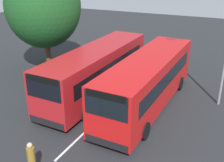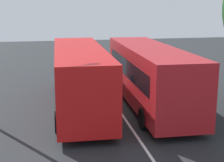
{
  "view_description": "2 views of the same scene",
  "coord_description": "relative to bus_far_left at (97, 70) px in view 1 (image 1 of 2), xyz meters",
  "views": [
    {
      "loc": [
        14.83,
        6.45,
        8.17
      ],
      "look_at": [
        1.01,
        -0.02,
        1.71
      ],
      "focal_mm": 44.4,
      "sensor_mm": 36.0,
      "label": 1
    },
    {
      "loc": [
        -16.94,
        3.76,
        5.3
      ],
      "look_at": [
        -0.53,
        0.33,
        1.48
      ],
      "focal_mm": 54.19,
      "sensor_mm": 36.0,
      "label": 2
    }
  ],
  "objects": [
    {
      "name": "pedestrian",
      "position": [
        8.28,
        1.42,
        -0.71
      ],
      "size": [
        0.4,
        0.4,
        1.72
      ],
      "rotation": [
        0.0,
        0.0,
        3.44
      ],
      "color": "#232833",
      "rests_on": "ground"
    },
    {
      "name": "ground_plane",
      "position": [
        0.24,
        1.72,
        -1.73
      ],
      "size": [
        67.76,
        67.76,
        0.0
      ],
      "primitive_type": "plane",
      "color": "#232628"
    },
    {
      "name": "lane_stripe_outer_left",
      "position": [
        0.24,
        1.72,
        -1.72
      ],
      "size": [
        13.68,
        0.41,
        0.01
      ],
      "primitive_type": "cube",
      "rotation": [
        0.0,
        0.0,
        -0.02
      ],
      "color": "silver",
      "rests_on": "ground"
    },
    {
      "name": "bus_far_left",
      "position": [
        0.0,
        0.0,
        0.0
      ],
      "size": [
        10.66,
        2.9,
        3.15
      ],
      "rotation": [
        0.0,
        0.0,
        -0.04
      ],
      "color": "#AD191E",
      "rests_on": "ground"
    },
    {
      "name": "bus_center_left",
      "position": [
        0.31,
        3.64,
        0.0
      ],
      "size": [
        10.67,
        2.93,
        3.15
      ],
      "rotation": [
        0.0,
        0.0,
        -0.04
      ],
      "color": "red",
      "rests_on": "ground"
    },
    {
      "name": "depot_tree",
      "position": [
        -2.47,
        -5.84,
        3.45
      ],
      "size": [
        6.16,
        5.54,
        8.42
      ],
      "color": "#4C3823",
      "rests_on": "ground"
    }
  ]
}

